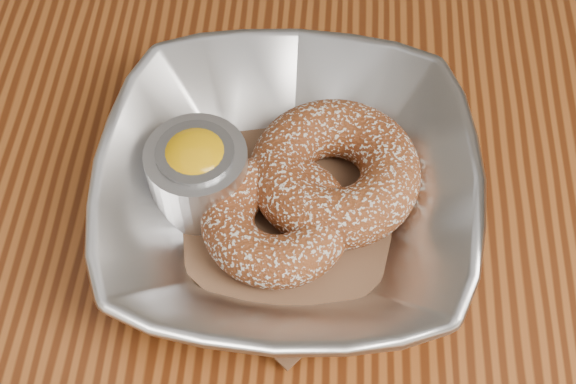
# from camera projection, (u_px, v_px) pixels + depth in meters

# --- Properties ---
(table) EXTENTS (1.20, 0.80, 0.75)m
(table) POSITION_uv_depth(u_px,v_px,m) (202.00, 289.00, 0.58)
(table) COLOR brown
(table) RESTS_ON ground_plane
(serving_bowl) EXTENTS (0.22, 0.22, 0.05)m
(serving_bowl) POSITION_uv_depth(u_px,v_px,m) (288.00, 194.00, 0.48)
(serving_bowl) COLOR #BABDC2
(serving_bowl) RESTS_ON table
(parchment) EXTENTS (0.20, 0.20, 0.00)m
(parchment) POSITION_uv_depth(u_px,v_px,m) (288.00, 211.00, 0.49)
(parchment) COLOR brown
(parchment) RESTS_ON table
(donut_back) EXTENTS (0.13, 0.13, 0.04)m
(donut_back) POSITION_uv_depth(u_px,v_px,m) (335.00, 172.00, 0.48)
(donut_back) COLOR brown
(donut_back) RESTS_ON parchment
(donut_front) EXTENTS (0.11, 0.11, 0.03)m
(donut_front) POSITION_uv_depth(u_px,v_px,m) (276.00, 219.00, 0.47)
(donut_front) COLOR brown
(donut_front) RESTS_ON parchment
(ramekin) EXTENTS (0.06, 0.06, 0.05)m
(ramekin) POSITION_uv_depth(u_px,v_px,m) (198.00, 172.00, 0.48)
(ramekin) COLOR #BABDC2
(ramekin) RESTS_ON table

